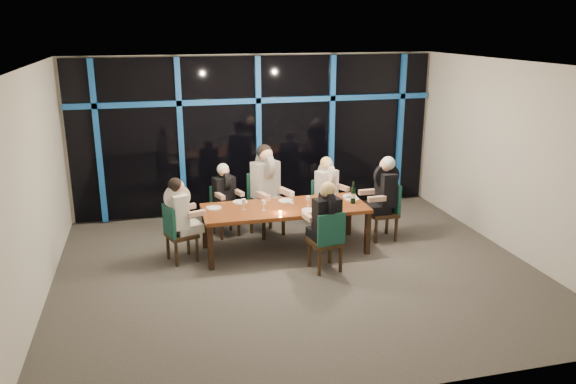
# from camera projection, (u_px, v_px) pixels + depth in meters

# --- Properties ---
(room) EXTENTS (7.04, 7.00, 3.02)m
(room) POSITION_uv_depth(u_px,v_px,m) (299.00, 137.00, 7.77)
(room) COLOR #524D48
(room) RESTS_ON ground
(window_wall) EXTENTS (6.86, 0.43, 2.94)m
(window_wall) POSITION_uv_depth(u_px,v_px,m) (259.00, 132.00, 10.64)
(window_wall) COLOR black
(window_wall) RESTS_ON ground
(dining_table) EXTENTS (2.60, 1.00, 0.75)m
(dining_table) POSITION_uv_depth(u_px,v_px,m) (285.00, 211.00, 8.90)
(dining_table) COLOR brown
(dining_table) RESTS_ON ground
(chair_far_left) EXTENTS (0.50, 0.50, 0.87)m
(chair_far_left) POSITION_uv_depth(u_px,v_px,m) (224.00, 207.00, 9.69)
(chair_far_left) COLOR #311E10
(chair_far_left) RESTS_ON ground
(chair_far_mid) EXTENTS (0.65, 0.65, 1.08)m
(chair_far_mid) POSITION_uv_depth(u_px,v_px,m) (264.00, 200.00, 9.71)
(chair_far_mid) COLOR #311E10
(chair_far_mid) RESTS_ON ground
(chair_far_right) EXTENTS (0.54, 0.54, 0.90)m
(chair_far_right) POSITION_uv_depth(u_px,v_px,m) (325.00, 201.00, 9.96)
(chair_far_right) COLOR #311E10
(chair_far_right) RESTS_ON ground
(chair_end_left) EXTENTS (0.54, 0.54, 0.91)m
(chair_end_left) POSITION_uv_depth(u_px,v_px,m) (176.00, 231.00, 8.53)
(chair_end_left) COLOR #311E10
(chair_end_left) RESTS_ON ground
(chair_end_right) EXTENTS (0.46, 0.46, 0.98)m
(chair_end_right) POSITION_uv_depth(u_px,v_px,m) (387.00, 208.00, 9.47)
(chair_end_right) COLOR #311E10
(chair_end_right) RESTS_ON ground
(chair_near_mid) EXTENTS (0.50, 0.50, 0.93)m
(chair_near_mid) POSITION_uv_depth(u_px,v_px,m) (328.00, 239.00, 8.18)
(chair_near_mid) COLOR #311E10
(chair_near_mid) RESTS_ON ground
(diner_far_left) EXTENTS (0.51, 0.59, 0.84)m
(diner_far_left) POSITION_uv_depth(u_px,v_px,m) (225.00, 189.00, 9.53)
(diner_far_left) COLOR black
(diner_far_left) RESTS_ON ground
(diner_far_mid) EXTENTS (0.66, 0.74, 1.05)m
(diner_far_mid) POSITION_uv_depth(u_px,v_px,m) (267.00, 177.00, 9.52)
(diner_far_mid) COLOR black
(diner_far_mid) RESTS_ON ground
(diner_far_right) EXTENTS (0.56, 0.62, 0.88)m
(diner_far_right) POSITION_uv_depth(u_px,v_px,m) (328.00, 183.00, 9.80)
(diner_far_right) COLOR silver
(diner_far_right) RESTS_ON ground
(diner_end_left) EXTENTS (0.62, 0.55, 0.89)m
(diner_end_left) POSITION_uv_depth(u_px,v_px,m) (180.00, 207.00, 8.47)
(diner_end_left) COLOR silver
(diner_end_left) RESTS_ON ground
(diner_end_right) EXTENTS (0.61, 0.49, 0.95)m
(diner_end_right) POSITION_uv_depth(u_px,v_px,m) (384.00, 186.00, 9.34)
(diner_end_right) COLOR black
(diner_end_right) RESTS_ON ground
(diner_near_mid) EXTENTS (0.50, 0.61, 0.91)m
(diner_near_mid) POSITION_uv_depth(u_px,v_px,m) (326.00, 213.00, 8.15)
(diner_near_mid) COLOR black
(diner_near_mid) RESTS_ON ground
(plate_far_left) EXTENTS (0.24, 0.24, 0.01)m
(plate_far_left) POSITION_uv_depth(u_px,v_px,m) (240.00, 202.00, 9.09)
(plate_far_left) COLOR white
(plate_far_left) RESTS_ON dining_table
(plate_far_mid) EXTENTS (0.24, 0.24, 0.01)m
(plate_far_mid) POSITION_uv_depth(u_px,v_px,m) (286.00, 201.00, 9.15)
(plate_far_mid) COLOR white
(plate_far_mid) RESTS_ON dining_table
(plate_far_right) EXTENTS (0.24, 0.24, 0.01)m
(plate_far_right) POSITION_uv_depth(u_px,v_px,m) (350.00, 196.00, 9.39)
(plate_far_right) COLOR white
(plate_far_right) RESTS_ON dining_table
(plate_end_left) EXTENTS (0.24, 0.24, 0.01)m
(plate_end_left) POSITION_uv_depth(u_px,v_px,m) (214.00, 208.00, 8.80)
(plate_end_left) COLOR white
(plate_end_left) RESTS_ON dining_table
(plate_end_right) EXTENTS (0.24, 0.24, 0.01)m
(plate_end_right) POSITION_uv_depth(u_px,v_px,m) (352.00, 199.00, 9.25)
(plate_end_right) COLOR white
(plate_end_right) RESTS_ON dining_table
(plate_near_mid) EXTENTS (0.24, 0.24, 0.01)m
(plate_near_mid) POSITION_uv_depth(u_px,v_px,m) (309.00, 210.00, 8.68)
(plate_near_mid) COLOR white
(plate_near_mid) RESTS_ON dining_table
(wine_bottle) EXTENTS (0.08, 0.08, 0.36)m
(wine_bottle) POSITION_uv_depth(u_px,v_px,m) (353.00, 195.00, 9.01)
(wine_bottle) COLOR black
(wine_bottle) RESTS_ON dining_table
(water_pitcher) EXTENTS (0.13, 0.12, 0.21)m
(water_pitcher) POSITION_uv_depth(u_px,v_px,m) (331.00, 200.00, 8.85)
(water_pitcher) COLOR silver
(water_pitcher) RESTS_ON dining_table
(tea_light) EXTENTS (0.05, 0.05, 0.03)m
(tea_light) POSITION_uv_depth(u_px,v_px,m) (280.00, 212.00, 8.58)
(tea_light) COLOR #FFA14C
(tea_light) RESTS_ON dining_table
(wine_glass_a) EXTENTS (0.06, 0.06, 0.16)m
(wine_glass_a) POSITION_uv_depth(u_px,v_px,m) (264.00, 203.00, 8.68)
(wine_glass_a) COLOR white
(wine_glass_a) RESTS_ON dining_table
(wine_glass_b) EXTENTS (0.07, 0.07, 0.19)m
(wine_glass_b) POSITION_uv_depth(u_px,v_px,m) (292.00, 195.00, 9.00)
(wine_glass_b) COLOR silver
(wine_glass_b) RESTS_ON dining_table
(wine_glass_c) EXTENTS (0.06, 0.06, 0.16)m
(wine_glass_c) POSITION_uv_depth(u_px,v_px,m) (308.00, 199.00, 8.89)
(wine_glass_c) COLOR white
(wine_glass_c) RESTS_ON dining_table
(wine_glass_d) EXTENTS (0.07, 0.07, 0.17)m
(wine_glass_d) POSITION_uv_depth(u_px,v_px,m) (244.00, 202.00, 8.71)
(wine_glass_d) COLOR silver
(wine_glass_d) RESTS_ON dining_table
(wine_glass_e) EXTENTS (0.07, 0.07, 0.18)m
(wine_glass_e) POSITION_uv_depth(u_px,v_px,m) (335.00, 192.00, 9.22)
(wine_glass_e) COLOR silver
(wine_glass_e) RESTS_ON dining_table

